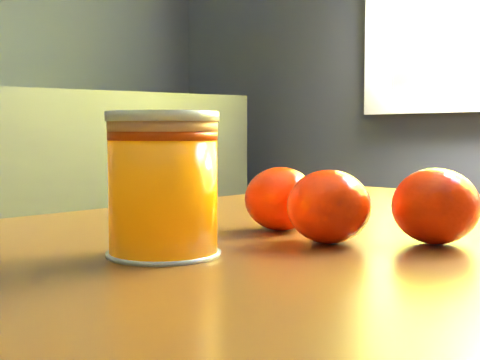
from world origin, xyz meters
TOP-DOWN VIEW (x-y plane):
  - table at (0.80, -0.01)m, footprint 1.04×0.81m
  - juice_glass at (0.63, -0.00)m, footprint 0.08×0.08m
  - orange_front at (0.76, -0.03)m, footprint 0.08×0.08m
  - orange_back at (0.78, 0.04)m, footprint 0.08×0.08m
  - orange_extra at (0.83, -0.09)m, footprint 0.09×0.09m

SIDE VIEW (x-z plane):
  - table at x=0.80m, z-range 0.26..0.97m
  - orange_back at x=0.78m, z-range 0.70..0.76m
  - orange_front at x=0.76m, z-range 0.70..0.77m
  - orange_extra at x=0.83m, z-range 0.70..0.77m
  - juice_glass at x=0.63m, z-range 0.70..0.81m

